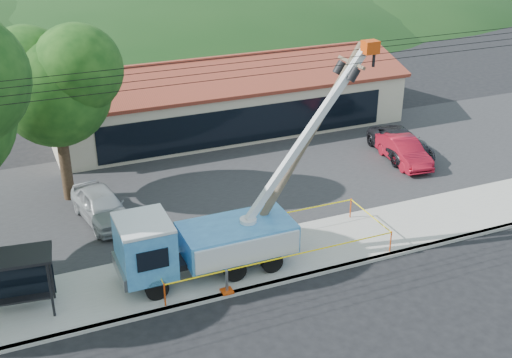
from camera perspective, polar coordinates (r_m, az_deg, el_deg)
The scene contains 15 objects.
ground at distance 24.70m, azimuth 4.95°, elevation -11.61°, with size 120.00×120.00×0.00m, color black.
curb at distance 26.17m, azimuth 2.82°, elevation -8.97°, with size 60.00×0.25×0.15m, color #A09E96.
sidewalk at distance 27.61m, azimuth 1.11°, elevation -6.94°, with size 60.00×4.00×0.15m, color #A09E96.
parking_lot at distance 34.18m, azimuth -4.34°, elevation -0.39°, with size 60.00×12.00×0.10m, color #28282B.
strip_mall at distance 41.75m, azimuth -2.79°, elevation 7.17°, with size 22.50×8.53×4.67m.
tree_lot at distance 31.62m, azimuth -17.53°, elevation 8.33°, with size 6.30×5.60×8.94m.
hill_center at distance 76.38m, azimuth -7.86°, elevation 13.79°, with size 89.60×64.00×32.00m, color #153613.
hill_east at distance 83.77m, azimuth 5.87°, elevation 14.89°, with size 72.80×52.00×26.00m, color #153613.
utility_truck at distance 25.78m, azimuth -4.75°, elevation -5.33°, with size 10.82×3.85×8.91m.
leaning_pole at distance 26.28m, azimuth 4.36°, elevation 3.17°, with size 5.68×1.92×8.84m.
bus_shelter at distance 25.01m, azimuth -20.41°, elevation -7.47°, with size 2.69×1.85×2.43m.
caution_tape at distance 27.14m, azimuth 1.12°, elevation -5.57°, with size 10.04×3.41×0.99m.
car_silver at distance 31.26m, azimuth -13.40°, elevation -3.74°, with size 1.84×4.56×1.55m, color #ABAFB3.
car_red at distance 37.46m, azimuth 12.88°, elevation 1.30°, with size 1.53×4.38×1.44m, color #AB1124.
car_dark at distance 38.41m, azimuth 12.65°, elevation 1.94°, with size 2.34×5.07×1.41m, color black.
Camera 1 is at (-9.60, -17.33, 14.74)m, focal length 45.00 mm.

